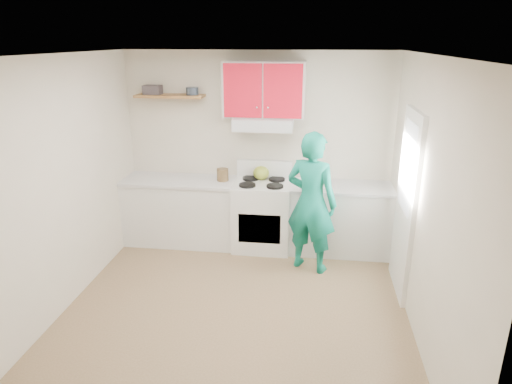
# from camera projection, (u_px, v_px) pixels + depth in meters

# --- Properties ---
(floor) EXTENTS (3.80, 3.80, 0.00)m
(floor) POSITION_uv_depth(u_px,v_px,m) (235.00, 310.00, 4.74)
(floor) COLOR brown
(floor) RESTS_ON ground
(ceiling) EXTENTS (3.60, 3.80, 0.04)m
(ceiling) POSITION_uv_depth(u_px,v_px,m) (231.00, 55.00, 3.89)
(ceiling) COLOR white
(ceiling) RESTS_ON floor
(back_wall) EXTENTS (3.60, 0.04, 2.60)m
(back_wall) POSITION_uv_depth(u_px,v_px,m) (258.00, 149.00, 6.09)
(back_wall) COLOR beige
(back_wall) RESTS_ON floor
(front_wall) EXTENTS (3.60, 0.04, 2.60)m
(front_wall) POSITION_uv_depth(u_px,v_px,m) (174.00, 305.00, 2.53)
(front_wall) COLOR beige
(front_wall) RESTS_ON floor
(left_wall) EXTENTS (0.04, 3.80, 2.60)m
(left_wall) POSITION_uv_depth(u_px,v_px,m) (59.00, 187.00, 4.54)
(left_wall) COLOR beige
(left_wall) RESTS_ON floor
(right_wall) EXTENTS (0.04, 3.80, 2.60)m
(right_wall) POSITION_uv_depth(u_px,v_px,m) (426.00, 204.00, 4.09)
(right_wall) COLOR beige
(right_wall) RESTS_ON floor
(door) EXTENTS (0.05, 0.85, 2.05)m
(door) POSITION_uv_depth(u_px,v_px,m) (406.00, 205.00, 4.84)
(door) COLOR white
(door) RESTS_ON floor
(door_glass) EXTENTS (0.01, 0.55, 0.95)m
(door_glass) POSITION_uv_depth(u_px,v_px,m) (408.00, 167.00, 4.71)
(door_glass) COLOR white
(door_glass) RESTS_ON door
(counter_left) EXTENTS (1.52, 0.60, 0.90)m
(counter_left) POSITION_uv_depth(u_px,v_px,m) (181.00, 211.00, 6.22)
(counter_left) COLOR silver
(counter_left) RESTS_ON floor
(counter_right) EXTENTS (1.32, 0.60, 0.90)m
(counter_right) POSITION_uv_depth(u_px,v_px,m) (340.00, 219.00, 5.95)
(counter_right) COLOR silver
(counter_right) RESTS_ON floor
(stove) EXTENTS (0.76, 0.65, 0.92)m
(stove) POSITION_uv_depth(u_px,v_px,m) (262.00, 215.00, 6.05)
(stove) COLOR white
(stove) RESTS_ON floor
(range_hood) EXTENTS (0.76, 0.44, 0.15)m
(range_hood) POSITION_uv_depth(u_px,v_px,m) (264.00, 124.00, 5.75)
(range_hood) COLOR silver
(range_hood) RESTS_ON back_wall
(upper_cabinets) EXTENTS (1.02, 0.33, 0.70)m
(upper_cabinets) POSITION_uv_depth(u_px,v_px,m) (264.00, 90.00, 5.66)
(upper_cabinets) COLOR red
(upper_cabinets) RESTS_ON back_wall
(shelf) EXTENTS (0.90, 0.30, 0.04)m
(shelf) POSITION_uv_depth(u_px,v_px,m) (170.00, 96.00, 5.86)
(shelf) COLOR brown
(shelf) RESTS_ON back_wall
(books) EXTENTS (0.23, 0.17, 0.12)m
(books) POSITION_uv_depth(u_px,v_px,m) (153.00, 90.00, 5.86)
(books) COLOR #453D42
(books) RESTS_ON shelf
(tin) EXTENTS (0.19, 0.19, 0.10)m
(tin) POSITION_uv_depth(u_px,v_px,m) (192.00, 91.00, 5.80)
(tin) COLOR #333D4C
(tin) RESTS_ON shelf
(kettle) EXTENTS (0.22, 0.22, 0.19)m
(kettle) POSITION_uv_depth(u_px,v_px,m) (261.00, 173.00, 6.03)
(kettle) COLOR olive
(kettle) RESTS_ON stove
(crock) EXTENTS (0.20, 0.20, 0.19)m
(crock) POSITION_uv_depth(u_px,v_px,m) (223.00, 175.00, 5.98)
(crock) COLOR brown
(crock) RESTS_ON counter_left
(cutting_board) EXTENTS (0.35, 0.29, 0.02)m
(cutting_board) POSITION_uv_depth(u_px,v_px,m) (320.00, 187.00, 5.78)
(cutting_board) COLOR olive
(cutting_board) RESTS_ON counter_right
(silicone_mat) EXTENTS (0.32, 0.29, 0.01)m
(silicone_mat) POSITION_uv_depth(u_px,v_px,m) (374.00, 187.00, 5.80)
(silicone_mat) COLOR red
(silicone_mat) RESTS_ON counter_right
(person) EXTENTS (0.75, 0.63, 1.74)m
(person) POSITION_uv_depth(u_px,v_px,m) (311.00, 203.00, 5.34)
(person) COLOR #0D7964
(person) RESTS_ON floor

